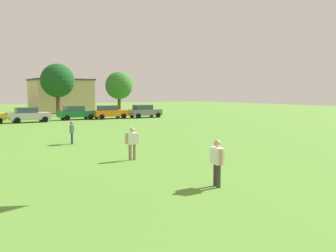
# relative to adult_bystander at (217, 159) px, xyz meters

# --- Properties ---
(adult_bystander) EXTENTS (0.43, 0.79, 1.70)m
(adult_bystander) POSITION_rel_adult_bystander_xyz_m (0.00, 0.00, 0.00)
(adult_bystander) COLOR #3F3833
(adult_bystander) RESTS_ON ground
(bystander_near_trees) EXTENTS (0.78, 0.31, 1.64)m
(bystander_near_trees) POSITION_rel_adult_bystander_xyz_m (-0.20, 6.41, -0.04)
(bystander_near_trees) COLOR #8C7259
(bystander_near_trees) RESTS_ON ground
(bystander_midfield) EXTENTS (0.41, 0.68, 1.49)m
(bystander_midfield) POSITION_rel_adult_bystander_xyz_m (-0.97, 13.70, -0.13)
(bystander_midfield) COLOR navy
(bystander_midfield) RESTS_ON ground
(parked_car_silver_4) EXTENTS (4.30, 2.02, 1.68)m
(parked_car_silver_4) POSITION_rel_adult_bystander_xyz_m (0.36, 33.31, -0.16)
(parked_car_silver_4) COLOR silver
(parked_car_silver_4) RESTS_ON ground
(parked_car_green_5) EXTENTS (4.30, 2.02, 1.68)m
(parked_car_green_5) POSITION_rel_adult_bystander_xyz_m (6.15, 34.57, -0.16)
(parked_car_green_5) COLOR #196B38
(parked_car_green_5) RESTS_ON ground
(parked_car_orange_6) EXTENTS (4.30, 2.02, 1.68)m
(parked_car_orange_6) POSITION_rel_adult_bystander_xyz_m (10.23, 33.88, -0.16)
(parked_car_orange_6) COLOR orange
(parked_car_orange_6) RESTS_ON ground
(parked_car_gray_7) EXTENTS (4.30, 2.02, 1.68)m
(parked_car_gray_7) POSITION_rel_adult_bystander_xyz_m (14.96, 33.34, -0.16)
(parked_car_gray_7) COLOR slate
(parked_car_gray_7) RESTS_ON ground
(tree_right) EXTENTS (4.69, 4.69, 7.31)m
(tree_right) POSITION_rel_adult_bystander_xyz_m (6.26, 42.76, 3.92)
(tree_right) COLOR brown
(tree_right) RESTS_ON ground
(tree_far_right) EXTENTS (4.09, 4.09, 6.37)m
(tree_far_right) POSITION_rel_adult_bystander_xyz_m (15.01, 41.41, 3.29)
(tree_far_right) COLOR brown
(tree_far_right) RESTS_ON ground
(house_left) EXTENTS (9.22, 8.11, 5.45)m
(house_left) POSITION_rel_adult_bystander_xyz_m (9.16, 51.48, 1.72)
(house_left) COLOR beige
(house_left) RESTS_ON ground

